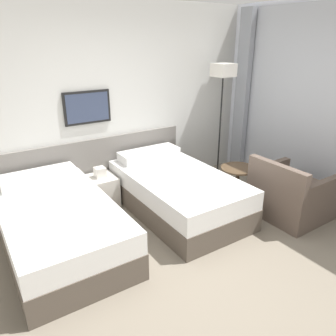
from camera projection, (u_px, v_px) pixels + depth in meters
name	position (u px, v px, depth m)	size (l,w,h in m)	color
ground_plane	(196.00, 263.00, 3.44)	(16.00, 16.00, 0.00)	slate
wall_headboard	(106.00, 108.00, 4.57)	(10.00, 0.10, 2.70)	silver
bed_near_door	(59.00, 226.00, 3.60)	(1.12, 1.96, 0.67)	brown
bed_near_window	(177.00, 192.00, 4.40)	(1.12, 1.96, 0.67)	brown
nightstand	(101.00, 190.00, 4.58)	(0.39, 0.42, 0.56)	beige
floor_lamp	(223.00, 80.00, 4.99)	(0.29, 0.29, 1.85)	black
side_table	(238.00, 178.00, 4.62)	(0.49, 0.49, 0.52)	brown
armchair	(290.00, 196.00, 4.28)	(0.83, 0.85, 0.80)	brown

